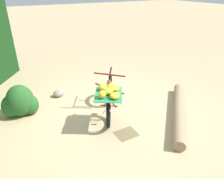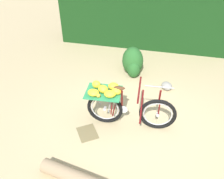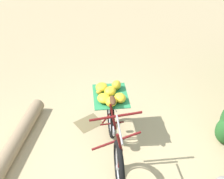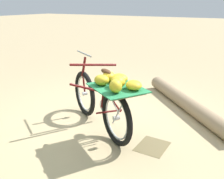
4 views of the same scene
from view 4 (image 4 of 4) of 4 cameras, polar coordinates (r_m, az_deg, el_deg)
The scene contains 4 objects.
ground_plane at distance 3.96m, azimuth -3.57°, elevation -7.69°, with size 60.00×60.00×0.00m, color tan.
bicycle at distance 3.55m, azimuth -1.95°, elevation -1.86°, with size 1.17×1.68×1.03m.
fallen_log at distance 4.62m, azimuth 16.05°, elevation -2.84°, with size 0.24×0.24×2.51m, color #937A5B.
leaf_litter_patch at distance 3.43m, azimuth 8.89°, elevation -12.27°, with size 0.44×0.36×0.01m, color olive.
Camera 4 is at (-2.91, -2.02, 1.76)m, focal length 41.41 mm.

